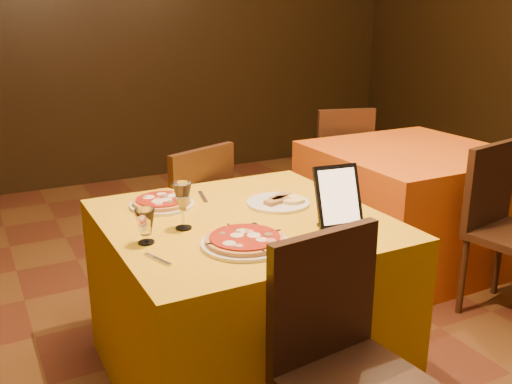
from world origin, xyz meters
name	(u,v)px	position (x,y,z in m)	size (l,w,h in m)	color
floor	(319,369)	(0.00, 0.00, -0.01)	(6.00, 7.00, 0.01)	#5E2D19
wall_back	(109,31)	(0.00, 3.50, 1.40)	(6.00, 0.01, 2.80)	black
main_table	(244,299)	(-0.32, 0.12, 0.38)	(1.10, 1.10, 0.75)	gold
side_table	(409,206)	(1.17, 0.74, 0.38)	(1.10, 1.10, 0.75)	#D5570D
chair_main_far	(180,225)	(-0.32, 0.90, 0.46)	(0.36, 0.36, 0.91)	black
chair_side_far	(335,165)	(1.17, 1.57, 0.46)	(0.45, 0.45, 0.91)	black
pizza_near	(245,241)	(-0.45, -0.15, 0.77)	(0.32, 0.32, 0.03)	white
pizza_far	(162,203)	(-0.57, 0.42, 0.77)	(0.28, 0.28, 0.03)	white
cutlet_dish	(278,202)	(-0.11, 0.20, 0.76)	(0.28, 0.28, 0.03)	white
wine_glass	(183,206)	(-0.58, 0.12, 0.84)	(0.07, 0.07, 0.19)	#E7DF83
water_glass	(145,227)	(-0.76, 0.04, 0.81)	(0.07, 0.07, 0.13)	silver
tablet	(338,196)	(-0.02, -0.12, 0.87)	(0.19, 0.02, 0.24)	black
knife	(269,236)	(-0.33, -0.11, 0.75)	(0.25, 0.02, 0.01)	#BABAC1
fork_near	(158,259)	(-0.77, -0.12, 0.75)	(0.14, 0.02, 0.01)	#B4B4BB
fork_far	(203,197)	(-0.37, 0.45, 0.75)	(0.17, 0.02, 0.01)	silver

